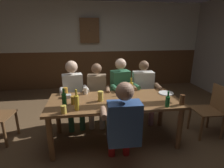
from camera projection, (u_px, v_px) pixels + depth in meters
ground_plane at (113, 136)px, 3.10m from camera, size 7.59×7.59×0.00m
back_wall_upper at (99, 27)px, 5.33m from camera, size 6.33×0.12×1.44m
back_wall_wainscot at (100, 69)px, 5.71m from camera, size 6.33×0.12×1.14m
dining_table at (114, 105)px, 2.82m from camera, size 2.05×0.87×0.73m
person_0 at (73, 91)px, 3.33m from camera, size 0.55×0.55×1.24m
person_1 at (97, 92)px, 3.40m from camera, size 0.52×0.53×1.18m
person_2 at (122, 88)px, 3.46m from camera, size 0.53×0.58×1.26m
person_3 at (144, 88)px, 3.53m from camera, size 0.56×0.53×1.21m
person_4 at (123, 124)px, 2.18m from camera, size 0.54×0.52×1.23m
chair_empty_near_left at (212, 109)px, 3.06m from camera, size 0.45×0.45×0.88m
condiment_caddy at (66, 96)px, 2.88m from camera, size 0.14×0.10×0.05m
plate_0 at (166, 93)px, 3.06m from camera, size 0.26×0.26×0.01m
plate_1 at (119, 107)px, 2.51m from camera, size 0.24×0.24×0.01m
bottle_0 at (64, 99)px, 2.52m from camera, size 0.07×0.07×0.27m
bottle_1 at (77, 102)px, 2.40m from camera, size 0.06×0.06×0.30m
bottle_2 at (131, 88)px, 3.02m from camera, size 0.07×0.07×0.28m
bottle_3 at (168, 101)px, 2.52m from camera, size 0.06×0.06×0.23m
pint_glass_0 at (64, 109)px, 2.33m from camera, size 0.07×0.07×0.11m
pint_glass_1 at (182, 100)px, 2.60m from camera, size 0.07×0.07×0.15m
pint_glass_2 at (101, 96)px, 2.73m from camera, size 0.08×0.08×0.16m
pint_glass_3 at (74, 100)px, 2.61m from camera, size 0.08×0.08×0.12m
pint_glass_4 at (66, 91)px, 3.02m from camera, size 0.07×0.07×0.12m
pint_glass_5 at (86, 91)px, 3.03m from camera, size 0.07×0.07×0.11m
wall_dart_cabinet at (89, 31)px, 5.20m from camera, size 0.56×0.15×0.70m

